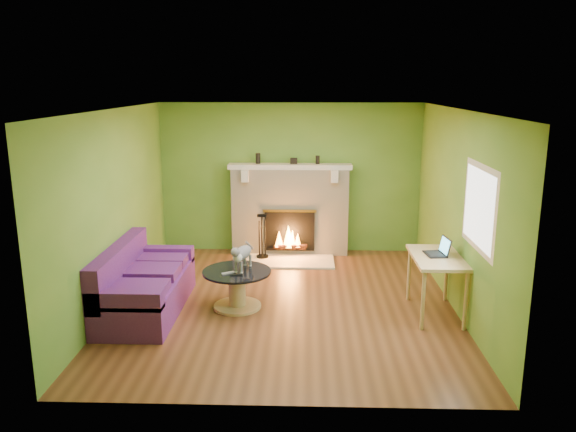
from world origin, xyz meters
The scene contains 22 objects.
floor centered at (0.00, 0.00, 0.00)m, with size 5.00×5.00×0.00m, color #593019.
ceiling centered at (0.00, 0.00, 2.60)m, with size 5.00×5.00×0.00m, color white.
wall_back centered at (0.00, 2.50, 1.30)m, with size 5.00×5.00×0.00m, color #4C7E29.
wall_front centered at (0.00, -2.50, 1.30)m, with size 5.00×5.00×0.00m, color #4C7E29.
wall_left centered at (-2.25, 0.00, 1.30)m, with size 5.00×5.00×0.00m, color #4C7E29.
wall_right centered at (2.25, 0.00, 1.30)m, with size 5.00×5.00×0.00m, color #4C7E29.
window_frame centered at (2.24, -0.90, 1.55)m, with size 1.20×1.20×0.00m, color silver.
window_pane centered at (2.23, -0.90, 1.55)m, with size 1.06×1.06×0.00m, color white.
fireplace centered at (0.00, 2.32, 0.77)m, with size 2.10×0.46×1.58m.
hearth centered at (0.00, 1.80, 0.01)m, with size 1.50×0.75×0.03m, color beige.
mantel centered at (0.00, 2.30, 1.54)m, with size 2.10×0.28×0.08m, color beige.
sofa centered at (-1.86, -0.31, 0.34)m, with size 0.89×1.96×0.88m.
coffee_table centered at (-0.63, -0.17, 0.30)m, with size 0.91×0.91×0.51m.
desk centered at (1.95, -0.31, 0.69)m, with size 0.62×1.06×0.79m.
cat centered at (-0.55, -0.12, 0.70)m, with size 0.22×0.61×0.38m, color slate, non-canonical shape.
remote_silver centered at (-0.73, -0.29, 0.52)m, with size 0.17×0.04×0.02m, color #939496.
remote_black centered at (-0.61, -0.35, 0.52)m, with size 0.16×0.04×0.02m, color black.
laptop centered at (1.93, -0.26, 0.90)m, with size 0.27×0.31×0.23m, color black, non-canonical shape.
fire_tools centered at (-0.46, 1.95, 0.41)m, with size 0.20×0.20×0.76m, color black, non-canonical shape.
mantel_vase_left centered at (-0.55, 2.33, 1.67)m, with size 0.08×0.08×0.18m, color black.
mantel_vase_right centered at (0.47, 2.33, 1.65)m, with size 0.07×0.07×0.14m, color black.
mantel_box centered at (0.06, 2.33, 1.63)m, with size 0.12×0.08×0.10m, color black.
Camera 1 is at (0.27, -7.16, 2.94)m, focal length 35.00 mm.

